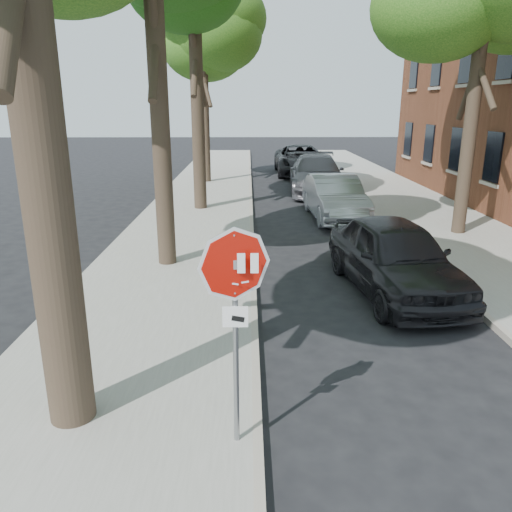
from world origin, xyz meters
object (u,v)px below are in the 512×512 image
at_px(tree_far, 203,34).
at_px(car_c, 316,174).
at_px(car_d, 300,160).
at_px(car_b, 335,198).
at_px(stop_sign, 235,297).
at_px(car_a, 395,256).

relative_size(tree_far, car_c, 1.59).
bearing_deg(car_d, car_b, -89.51).
bearing_deg(car_c, car_d, 94.69).
xyz_separation_m(stop_sign, car_b, (3.22, 12.51, -1.18)).
bearing_deg(car_b, car_c, 86.52).
relative_size(stop_sign, tree_far, 0.28).
distance_m(car_c, car_d, 6.28).
relative_size(car_a, car_b, 1.01).
bearing_deg(tree_far, car_b, -58.69).
distance_m(stop_sign, car_c, 18.42).
bearing_deg(car_a, car_d, 83.51).
height_order(car_c, car_d, car_c).
distance_m(car_a, car_c, 12.89).
xyz_separation_m(tree_far, car_a, (5.32, -15.94, -6.41)).
distance_m(car_b, car_d, 11.85).
bearing_deg(car_c, car_b, -87.13).
distance_m(tree_far, car_a, 17.99).
bearing_deg(car_a, tree_far, 101.65).
distance_m(stop_sign, tree_far, 21.88).
xyz_separation_m(tree_far, car_d, (5.21, 3.23, -6.37)).
bearing_deg(car_d, stop_sign, -97.13).
bearing_deg(stop_sign, car_d, 82.54).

